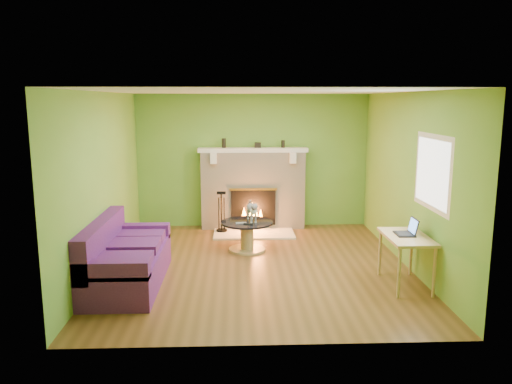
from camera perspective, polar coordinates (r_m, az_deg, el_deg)
floor at (r=7.66m, az=0.24°, el=-8.42°), size 5.00×5.00×0.00m
ceiling at (r=7.25m, az=0.26°, el=11.41°), size 5.00×5.00×0.00m
wall_back at (r=9.82m, az=-0.39°, el=3.56°), size 5.00×0.00×5.00m
wall_front at (r=4.90m, az=1.53°, el=-3.48°), size 5.00×0.00×5.00m
wall_left at (r=7.59m, az=-16.98°, el=1.06°), size 0.00×5.00×5.00m
wall_right at (r=7.78m, az=17.06°, el=1.27°), size 0.00×5.00×5.00m
window_frame at (r=6.90m, az=19.52°, el=2.12°), size 0.00×1.20×1.20m
window_pane at (r=6.90m, az=19.46°, el=2.12°), size 0.00×1.06×1.06m
fireplace at (r=9.72m, az=-0.35°, el=0.34°), size 2.10×0.46×1.58m
hearth at (r=9.38m, az=-0.24°, el=-4.77°), size 1.50×0.75×0.03m
mantel at (r=9.59m, az=-0.35°, el=4.84°), size 2.10×0.28×0.08m
sofa at (r=7.07m, az=-14.85°, el=-7.47°), size 0.90×1.98×0.89m
coffee_table at (r=8.35m, az=-1.03°, el=-4.80°), size 0.87×0.87×0.49m
desk at (r=6.99m, az=16.84°, el=-5.48°), size 0.55×0.94×0.70m
cat at (r=8.30m, az=-0.50°, el=-2.14°), size 0.30×0.59×0.35m
remote_silver at (r=8.17m, az=-1.72°, el=-3.56°), size 0.17×0.07×0.02m
remote_black at (r=8.12m, az=-0.87°, el=-3.66°), size 0.17×0.09×0.02m
laptop at (r=6.98m, az=16.63°, el=-3.80°), size 0.27×0.31×0.23m
fire_tools at (r=9.43m, az=-3.97°, el=-2.22°), size 0.21×0.21×0.77m
mantel_vase_left at (r=9.61m, az=-3.70°, el=5.60°), size 0.08×0.08×0.18m
mantel_vase_right at (r=9.65m, az=3.10°, el=5.51°), size 0.07×0.07×0.14m
mantel_box at (r=9.62m, az=0.20°, el=5.39°), size 0.12×0.08×0.10m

